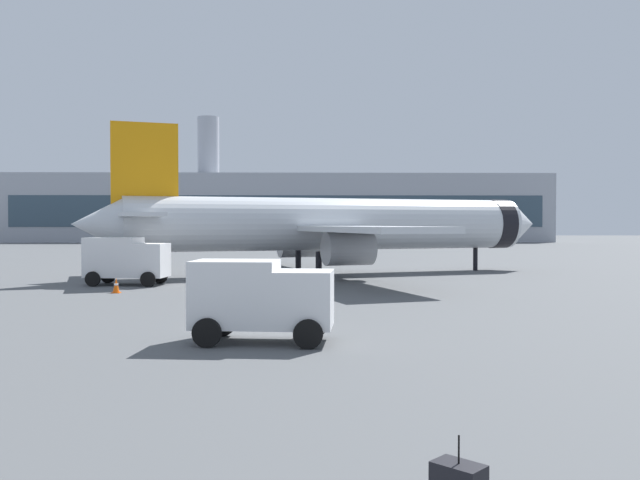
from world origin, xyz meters
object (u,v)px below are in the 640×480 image
safety_cone_mid (116,286)px  service_truck (126,259)px  cargo_van (261,297)px  safety_cone_near (254,290)px  airplane_at_gate (331,225)px

safety_cone_mid → service_truck: bearing=98.5°
cargo_van → safety_cone_near: cargo_van is taller
service_truck → cargo_van: bearing=-64.5°
airplane_at_gate → safety_cone_near: (-4.49, -14.96, -3.32)m
safety_cone_near → cargo_van: bearing=-84.8°
airplane_at_gate → cargo_van: bearing=-96.6°
service_truck → safety_cone_mid: bearing=-81.5°
airplane_at_gate → cargo_van: airplane_at_gate is taller
safety_cone_near → safety_cone_mid: safety_cone_mid is taller
service_truck → safety_cone_near: service_truck is taller
service_truck → airplane_at_gate: bearing=33.1°
service_truck → safety_cone_mid: (0.71, -4.71, -1.20)m
safety_cone_near → airplane_at_gate: bearing=73.3°
service_truck → cargo_van: service_truck is taller
safety_cone_near → safety_cone_mid: (-7.59, 1.91, 0.07)m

